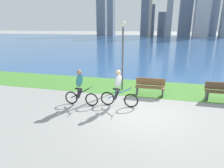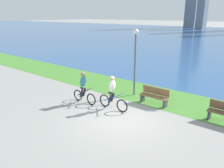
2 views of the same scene
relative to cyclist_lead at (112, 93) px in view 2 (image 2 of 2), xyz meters
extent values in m
plane|color=gray|center=(0.96, -0.60, -0.84)|extent=(300.00, 300.00, 0.00)
cube|color=#478433|center=(0.96, 2.99, -0.83)|extent=(120.00, 3.23, 0.01)
torus|color=black|center=(0.58, 0.00, -0.52)|extent=(0.64, 0.06, 0.64)
torus|color=black|center=(-0.50, 0.00, -0.52)|extent=(0.64, 0.06, 0.64)
cylinder|color=blue|center=(0.01, 0.00, -0.23)|extent=(1.06, 0.04, 0.61)
cylinder|color=blue|center=(-0.12, 0.00, -0.28)|extent=(0.04, 0.04, 0.47)
cube|color=black|center=(-0.12, 0.00, -0.03)|extent=(0.24, 0.10, 0.05)
cylinder|color=black|center=(0.53, 0.00, 0.05)|extent=(0.03, 0.52, 0.03)
ellipsoid|color=white|center=(-0.02, 0.00, 0.35)|extent=(0.40, 0.36, 0.65)
sphere|color=#D8AD84|center=(-0.02, 0.00, 0.73)|extent=(0.22, 0.22, 0.22)
cylinder|color=#26262D|center=(-0.07, 0.10, -0.27)|extent=(0.27, 0.11, 0.49)
cylinder|color=#26262D|center=(-0.07, -0.10, -0.27)|extent=(0.27, 0.11, 0.49)
torus|color=black|center=(-1.17, -0.28, -0.53)|extent=(0.61, 0.06, 0.61)
torus|color=black|center=(-2.16, -0.28, -0.53)|extent=(0.61, 0.06, 0.61)
cylinder|color=black|center=(-1.69, -0.28, -0.25)|extent=(0.96, 0.04, 0.59)
cylinder|color=black|center=(-1.82, -0.28, -0.30)|extent=(0.04, 0.04, 0.46)
cube|color=black|center=(-1.82, -0.28, -0.05)|extent=(0.24, 0.10, 0.05)
cylinder|color=black|center=(-1.22, -0.28, 0.03)|extent=(0.03, 0.52, 0.03)
ellipsoid|color=teal|center=(-1.72, -0.28, 0.33)|extent=(0.40, 0.36, 0.65)
sphere|color=#A57A59|center=(-1.72, -0.28, 0.71)|extent=(0.22, 0.22, 0.22)
cylinder|color=#26262D|center=(-1.77, -0.18, -0.29)|extent=(0.27, 0.11, 0.49)
cylinder|color=#26262D|center=(-1.77, -0.38, -0.29)|extent=(0.27, 0.11, 0.49)
cube|color=brown|center=(1.30, 1.77, -0.39)|extent=(1.50, 0.45, 0.04)
cube|color=brown|center=(1.30, 1.97, -0.14)|extent=(1.50, 0.11, 0.40)
cube|color=#38383D|center=(1.95, 1.77, -0.61)|extent=(0.08, 0.37, 0.45)
cube|color=#38383D|center=(0.65, 1.77, -0.61)|extent=(0.08, 0.37, 0.45)
cube|color=#38383D|center=(4.06, 1.83, -0.61)|extent=(0.08, 0.37, 0.45)
cylinder|color=#595960|center=(-0.29, 2.36, 0.91)|extent=(0.10, 0.10, 3.49)
sphere|color=white|center=(-0.29, 2.36, 2.75)|extent=(0.28, 0.28, 0.28)
cube|color=slate|center=(-17.10, 66.00, 6.24)|extent=(2.24, 4.02, 14.15)
camera|label=1|loc=(1.66, -7.82, 2.62)|focal=30.49mm
camera|label=2|loc=(6.32, -7.92, 3.64)|focal=35.72mm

